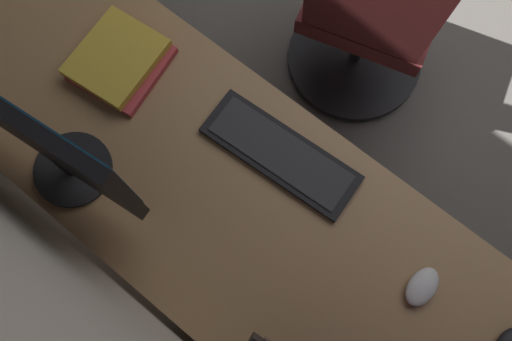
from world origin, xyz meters
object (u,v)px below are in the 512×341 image
(keyboard_main, at_px, (282,154))
(office_chair, at_px, (369,17))
(drawer_pedestal, at_px, (296,284))
(book_stack_near, at_px, (119,61))
(monitor_secondary, at_px, (34,136))
(mouse_spare, at_px, (422,287))

(keyboard_main, relative_size, office_chair, 0.44)
(drawer_pedestal, xyz_separation_m, book_stack_near, (0.73, -0.13, 0.41))
(drawer_pedestal, height_order, monitor_secondary, monitor_secondary)
(monitor_secondary, bearing_deg, keyboard_main, -137.20)
(drawer_pedestal, relative_size, mouse_spare, 6.68)
(drawer_pedestal, relative_size, keyboard_main, 1.62)
(book_stack_near, xyz_separation_m, office_chair, (-0.38, -0.72, -0.30))
(book_stack_near, bearing_deg, keyboard_main, -172.11)
(book_stack_near, distance_m, office_chair, 0.87)
(keyboard_main, height_order, office_chair, office_chair)
(drawer_pedestal, bearing_deg, keyboard_main, -40.10)
(monitor_secondary, height_order, mouse_spare, monitor_secondary)
(drawer_pedestal, bearing_deg, mouse_spare, -147.38)
(office_chair, bearing_deg, book_stack_near, 62.11)
(keyboard_main, xyz_separation_m, book_stack_near, (0.50, 0.07, 0.01))
(book_stack_near, bearing_deg, monitor_secondary, 110.63)
(keyboard_main, distance_m, mouse_spare, 0.47)
(drawer_pedestal, height_order, mouse_spare, mouse_spare)
(monitor_secondary, bearing_deg, book_stack_near, -69.37)
(mouse_spare, relative_size, book_stack_near, 0.41)
(monitor_secondary, distance_m, mouse_spare, 0.94)
(mouse_spare, height_order, book_stack_near, book_stack_near)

